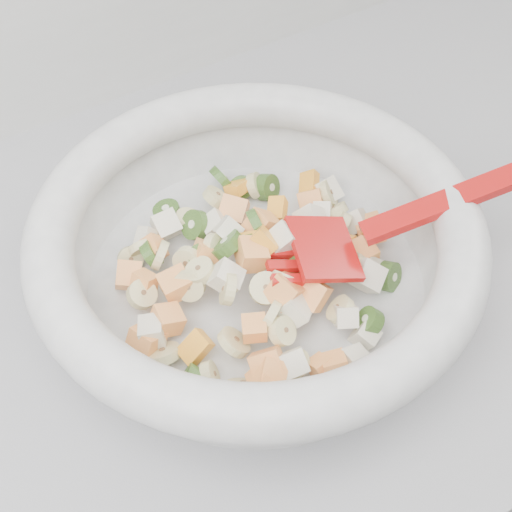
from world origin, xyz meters
TOP-DOWN VIEW (x-y plane):
  - counter at (0.00, 1.45)m, footprint 2.00×0.60m
  - mixing_bowl at (0.05, 1.41)m, footprint 0.45×0.37m

SIDE VIEW (x-z plane):
  - counter at x=0.00m, z-range 0.00..0.90m
  - mixing_bowl at x=0.05m, z-range 0.89..1.02m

